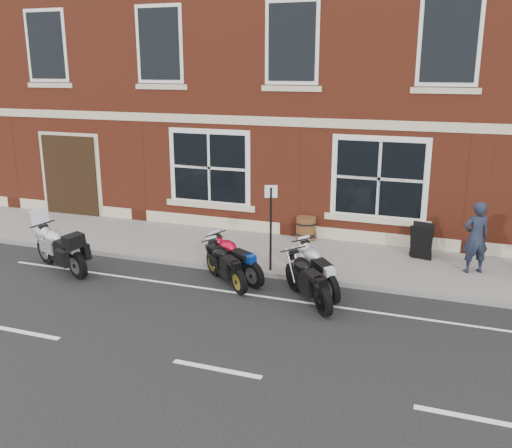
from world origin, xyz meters
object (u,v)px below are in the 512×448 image
Objects in this scene: moto_sport_black at (226,263)px; moto_naked_black at (309,278)px; moto_sport_red at (234,257)px; parking_sign at (271,222)px; moto_sport_silver at (319,267)px; moto_touring_silver at (60,247)px; a_board_sign at (421,241)px; barrel_planter at (306,228)px; pedestrian_left at (476,237)px.

moto_naked_black is (2.06, -0.37, 0.04)m from moto_sport_black.
parking_sign is (0.73, 0.53, 0.80)m from moto_sport_red.
moto_sport_silver is at bearing -43.07° from parking_sign.
moto_touring_silver is 2.32× the size of a_board_sign.
a_board_sign is at bearing -10.54° from barrel_planter.
moto_sport_black is 0.86× the size of moto_sport_silver.
moto_touring_silver reaches higher than moto_sport_silver.
moto_naked_black reaches higher than moto_sport_red.
barrel_planter is (-1.18, 3.30, -0.11)m from moto_sport_silver.
moto_touring_silver is 6.62m from barrel_planter.
barrel_planter is at bearing 27.56° from moto_sport_black.
moto_sport_black is at bearing 129.79° from moto_naked_black.
pedestrian_left reaches higher than barrel_planter.
a_board_sign is (-1.26, 0.63, -0.41)m from pedestrian_left.
moto_sport_silver is (2.05, -0.03, 0.02)m from moto_sport_red.
moto_sport_red is 0.37m from moto_sport_black.
parking_sign reaches higher than a_board_sign.
pedestrian_left is at bearing -4.67° from moto_sport_silver.
moto_sport_silver is at bearing -39.14° from moto_sport_black.
parking_sign is (4.99, 1.42, 0.73)m from moto_touring_silver.
moto_sport_red reaches higher than moto_sport_black.
moto_touring_silver reaches higher than moto_sport_red.
parking_sign is at bearing -7.10° from pedestrian_left.
moto_sport_black is 5.92m from pedestrian_left.
moto_sport_red is 2.05m from moto_sport_silver.
moto_touring_silver is at bearing 175.62° from parking_sign.
moto_touring_silver reaches higher than moto_sport_black.
pedestrian_left is (3.33, 2.78, 0.45)m from moto_naked_black.
moto_naked_black is (2.01, -0.73, 0.01)m from moto_sport_red.
moto_sport_red is 1.07× the size of pedestrian_left.
barrel_planter is 0.31× the size of parking_sign.
parking_sign reaches higher than moto_naked_black.
moto_touring_silver is 1.37× the size of moto_sport_black.
moto_naked_black reaches higher than barrel_planter.
pedestrian_left reaches higher than moto_naked_black.
moto_naked_black is at bearing -64.86° from parking_sign.
moto_touring_silver is 1.14× the size of moto_sport_red.
moto_naked_black is 0.81× the size of parking_sign.
moto_sport_red is 0.88× the size of parking_sign.
parking_sign reaches higher than pedestrian_left.
moto_sport_silver is at bearing -60.04° from moto_sport_red.
barrel_planter is at bearing 65.69° from moto_naked_black.
moto_sport_silver is 3.91m from pedestrian_left.
a_board_sign is at bearing 16.21° from moto_sport_silver.
barrel_planter is at bearing -26.67° from moto_touring_silver.
a_board_sign is at bearing -52.07° from pedestrian_left.
barrel_planter is at bearing 66.80° from parking_sign.
parking_sign is at bearing 0.38° from moto_sport_black.
moto_sport_red is at bearing 33.67° from moto_sport_black.
pedestrian_left reaches higher than moto_sport_black.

